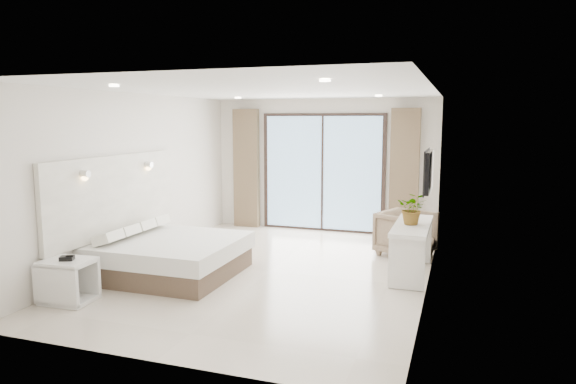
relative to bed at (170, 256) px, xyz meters
name	(u,v)px	position (x,y,z in m)	size (l,w,h in m)	color
ground	(270,271)	(1.35, 0.62, -0.28)	(6.20, 6.20, 0.00)	beige
room_shell	(273,163)	(1.15, 1.31, 1.30)	(4.62, 6.22, 2.72)	silver
bed	(170,256)	(0.00, 0.00, 0.00)	(1.93, 1.83, 0.68)	brown
nightstand	(68,281)	(-0.59, -1.42, -0.01)	(0.62, 0.52, 0.54)	white
phone	(67,258)	(-0.57, -1.44, 0.29)	(0.16, 0.12, 0.05)	black
console_desk	(412,238)	(3.39, 1.14, 0.28)	(0.50, 1.60, 0.77)	white
plant	(413,212)	(3.39, 1.09, 0.67)	(0.42, 0.47, 0.37)	#33662D
armchair	(406,231)	(3.20, 2.24, 0.13)	(0.81, 0.76, 0.83)	#8C7E5B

